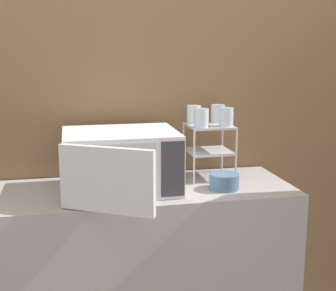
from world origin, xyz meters
TOP-DOWN VIEW (x-y plane):
  - wall_back at (0.00, 0.62)m, footprint 8.00×0.06m
  - counter at (0.00, 0.29)m, footprint 1.50×0.58m
  - microwave at (-0.12, 0.27)m, footprint 0.56×0.67m
  - dish_rack at (0.37, 0.41)m, footprint 0.24×0.23m
  - glass_front_left at (0.31, 0.34)m, footprint 0.08×0.08m
  - glass_back_right at (0.44, 0.48)m, footprint 0.08×0.08m
  - glass_front_right at (0.44, 0.34)m, footprint 0.08×0.08m
  - glass_back_left at (0.31, 0.48)m, footprint 0.08×0.08m
  - bowl at (0.39, 0.18)m, footprint 0.15×0.15m

SIDE VIEW (x-z plane):
  - counter at x=0.00m, z-range 0.00..0.93m
  - bowl at x=0.39m, z-range 0.93..1.01m
  - microwave at x=-0.12m, z-range 0.93..1.22m
  - dish_rack at x=0.37m, z-range 0.99..1.28m
  - glass_front_left at x=0.31m, z-range 1.22..1.32m
  - glass_back_right at x=0.44m, z-range 1.22..1.32m
  - glass_front_right at x=0.44m, z-range 1.22..1.32m
  - glass_back_left at x=0.31m, z-range 1.22..1.32m
  - wall_back at x=0.00m, z-range 0.00..2.60m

